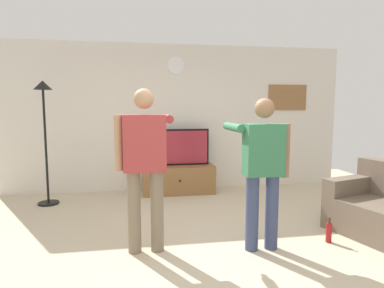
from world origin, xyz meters
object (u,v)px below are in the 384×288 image
object	(u,v)px
floor_lamp	(44,117)
beverage_bottle	(329,232)
television	(178,147)
person_standing_nearer_couch	(263,165)
wall_clock	(176,65)
framed_picture	(287,98)
person_standing_nearer_lamp	(145,160)
tv_stand	(178,179)

from	to	relation	value
floor_lamp	beverage_bottle	distance (m)	4.36
television	person_standing_nearer_couch	world-z (taller)	person_standing_nearer_couch
television	person_standing_nearer_couch	bearing A→B (deg)	-76.68
wall_clock	framed_picture	distance (m)	2.28
person_standing_nearer_lamp	floor_lamp	bearing A→B (deg)	127.03
television	person_standing_nearer_couch	xyz separation A→B (m)	(0.60, -2.55, 0.10)
framed_picture	beverage_bottle	distance (m)	3.30
person_standing_nearer_lamp	framed_picture	bearing A→B (deg)	42.95
tv_stand	floor_lamp	size ratio (longest dim) A/B	0.66
wall_clock	person_standing_nearer_lamp	bearing A→B (deg)	-103.71
tv_stand	person_standing_nearer_lamp	distance (m)	2.55
person_standing_nearer_lamp	person_standing_nearer_couch	bearing A→B (deg)	-6.88
tv_stand	beverage_bottle	xyz separation A→B (m)	(1.44, -2.48, -0.13)
wall_clock	person_standing_nearer_couch	size ratio (longest dim) A/B	0.19
television	beverage_bottle	world-z (taller)	television
framed_picture	person_standing_nearer_couch	size ratio (longest dim) A/B	0.47
floor_lamp	tv_stand	bearing A→B (deg)	9.49
wall_clock	person_standing_nearer_couch	world-z (taller)	wall_clock
wall_clock	framed_picture	world-z (taller)	wall_clock
wall_clock	framed_picture	xyz separation A→B (m)	(2.20, 0.00, -0.58)
floor_lamp	person_standing_nearer_couch	world-z (taller)	floor_lamp
tv_stand	floor_lamp	world-z (taller)	floor_lamp
person_standing_nearer_couch	television	bearing A→B (deg)	103.32
television	framed_picture	xyz separation A→B (m)	(2.20, 0.25, 0.91)
floor_lamp	beverage_bottle	world-z (taller)	floor_lamp
television	floor_lamp	bearing A→B (deg)	-169.31
tv_stand	framed_picture	bearing A→B (deg)	7.63
beverage_bottle	person_standing_nearer_couch	bearing A→B (deg)	-178.11
wall_clock	television	bearing A→B (deg)	-90.00
wall_clock	framed_picture	bearing A→B (deg)	0.13
television	floor_lamp	world-z (taller)	floor_lamp
framed_picture	person_standing_nearer_couch	xyz separation A→B (m)	(-1.60, -2.80, -0.81)
tv_stand	framed_picture	size ratio (longest dim) A/B	1.66
wall_clock	beverage_bottle	xyz separation A→B (m)	(1.44, -2.77, -2.20)
wall_clock	person_standing_nearer_lamp	xyz separation A→B (m)	(-0.65, -2.65, -1.31)
television	person_standing_nearer_couch	distance (m)	2.63
framed_picture	floor_lamp	size ratio (longest dim) A/B	0.40
floor_lamp	beverage_bottle	size ratio (longest dim) A/B	6.65
beverage_bottle	framed_picture	bearing A→B (deg)	74.65
television	framed_picture	size ratio (longest dim) A/B	1.45
person_standing_nearer_couch	beverage_bottle	size ratio (longest dim) A/B	5.59
person_standing_nearer_couch	floor_lamp	bearing A→B (deg)	142.08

